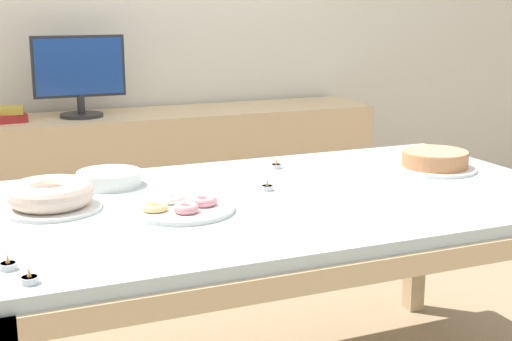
{
  "coord_description": "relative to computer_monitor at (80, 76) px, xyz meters",
  "views": [
    {
      "loc": [
        -0.92,
        -1.97,
        1.32
      ],
      "look_at": [
        -0.05,
        0.1,
        0.8
      ],
      "focal_mm": 50.0,
      "sensor_mm": 36.0,
      "label": 1
    }
  ],
  "objects": [
    {
      "name": "computer_monitor",
      "position": [
        0.0,
        0.0,
        0.0
      ],
      "size": [
        0.42,
        0.2,
        0.38
      ],
      "color": "#262628",
      "rests_on": "sideboard"
    },
    {
      "name": "wall_back",
      "position": [
        0.39,
        0.3,
        0.31
      ],
      "size": [
        8.0,
        0.1,
        2.6
      ],
      "primitive_type": "cube",
      "color": "silver",
      "rests_on": "ground"
    },
    {
      "name": "plate_stack",
      "position": [
        -0.09,
        -1.08,
        -0.23
      ],
      "size": [
        0.21,
        0.21,
        0.05
      ],
      "color": "white",
      "rests_on": "dining_table"
    },
    {
      "name": "pastry_platter",
      "position": [
        0.04,
        -1.46,
        -0.24
      ],
      "size": [
        0.31,
        0.31,
        0.04
      ],
      "color": "white",
      "rests_on": "dining_table"
    },
    {
      "name": "tealight_left_edge",
      "position": [
        0.36,
        -1.34,
        -0.25
      ],
      "size": [
        0.04,
        0.04,
        0.04
      ],
      "color": "silver",
      "rests_on": "dining_table"
    },
    {
      "name": "tealight_right_edge",
      "position": [
        0.52,
        -1.06,
        -0.25
      ],
      "size": [
        0.04,
        0.04,
        0.04
      ],
      "color": "silver",
      "rests_on": "dining_table"
    },
    {
      "name": "tealight_centre",
      "position": [
        -0.46,
        -1.75,
        -0.25
      ],
      "size": [
        0.04,
        0.04,
        0.04
      ],
      "color": "silver",
      "rests_on": "dining_table"
    },
    {
      "name": "sideboard",
      "position": [
        0.39,
        0.0,
        -0.59
      ],
      "size": [
        2.14,
        0.44,
        0.81
      ],
      "color": "#D1B284",
      "rests_on": "ground"
    },
    {
      "name": "dining_table",
      "position": [
        0.39,
        -1.4,
        -0.33
      ],
      "size": [
        1.86,
        1.09,
        0.74
      ],
      "color": "silver",
      "rests_on": "ground"
    },
    {
      "name": "book_stack",
      "position": [
        -0.35,
        0.0,
        -0.16
      ],
      "size": [
        0.21,
        0.2,
        0.07
      ],
      "color": "maroon",
      "rests_on": "sideboard"
    },
    {
      "name": "cake_chocolate_round",
      "position": [
        1.04,
        -1.31,
        -0.22
      ],
      "size": [
        0.3,
        0.3,
        0.07
      ],
      "color": "white",
      "rests_on": "dining_table"
    },
    {
      "name": "tealight_near_cakes",
      "position": [
        -0.42,
        -1.86,
        -0.25
      ],
      "size": [
        0.04,
        0.04,
        0.04
      ],
      "color": "silver",
      "rests_on": "dining_table"
    },
    {
      "name": "cake_golden_bundt",
      "position": [
        -0.3,
        -1.3,
        -0.22
      ],
      "size": [
        0.29,
        0.29,
        0.09
      ],
      "color": "white",
      "rests_on": "dining_table"
    }
  ]
}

